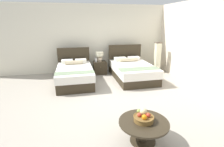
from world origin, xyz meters
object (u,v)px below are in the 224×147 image
object	(u,v)px
bed_near_window	(75,74)
coffee_table	(143,127)
nightstand	(100,68)
fruit_bowl	(144,117)
loose_apple	(139,111)
vase	(96,60)
bed_near_corner	(132,70)
table_lamp	(100,56)
floor_lamp_corner	(157,58)

from	to	relation	value
bed_near_window	coffee_table	bearing A→B (deg)	-71.26
nightstand	fruit_bowl	bearing A→B (deg)	-87.80
nightstand	fruit_bowl	size ratio (longest dim) A/B	1.44
nightstand	fruit_bowl	xyz separation A→B (m)	(0.17, -4.33, 0.22)
bed_near_window	nightstand	distance (m)	1.33
loose_apple	fruit_bowl	bearing A→B (deg)	-92.76
nightstand	coffee_table	size ratio (longest dim) A/B	0.59
fruit_bowl	vase	bearing A→B (deg)	94.34
coffee_table	vase	bearing A→B (deg)	94.29
loose_apple	bed_near_corner	bearing A→B (deg)	73.57
table_lamp	fruit_bowl	size ratio (longest dim) A/B	1.10
nightstand	bed_near_window	bearing A→B (deg)	-140.29
nightstand	vase	world-z (taller)	vase
table_lamp	coffee_table	distance (m)	4.40
bed_near_corner	loose_apple	bearing A→B (deg)	-106.43
bed_near_window	bed_near_corner	xyz separation A→B (m)	(2.15, 0.00, -0.00)
fruit_bowl	loose_apple	world-z (taller)	fruit_bowl
coffee_table	fruit_bowl	xyz separation A→B (m)	(0.00, 0.02, 0.18)
vase	fruit_bowl	world-z (taller)	vase
bed_near_corner	table_lamp	size ratio (longest dim) A/B	5.36
bed_near_corner	nightstand	world-z (taller)	bed_near_corner
coffee_table	loose_apple	distance (m)	0.33
bed_near_corner	fruit_bowl	distance (m)	3.62
bed_near_corner	floor_lamp_corner	distance (m)	1.49
vase	loose_apple	distance (m)	4.04
floor_lamp_corner	bed_near_corner	bearing A→B (deg)	-155.15
nightstand	table_lamp	xyz separation A→B (m)	(0.00, 0.02, 0.51)
coffee_table	loose_apple	world-z (taller)	loose_apple
coffee_table	fruit_bowl	world-z (taller)	fruit_bowl
table_lamp	coffee_table	bearing A→B (deg)	-87.86
coffee_table	floor_lamp_corner	world-z (taller)	floor_lamp_corner
nightstand	table_lamp	world-z (taller)	table_lamp
table_lamp	fruit_bowl	xyz separation A→B (m)	(0.17, -4.35, -0.28)
table_lamp	loose_apple	world-z (taller)	table_lamp
floor_lamp_corner	table_lamp	bearing A→B (deg)	174.02
bed_near_corner	fruit_bowl	world-z (taller)	bed_near_corner
coffee_table	nightstand	bearing A→B (deg)	92.15
table_lamp	floor_lamp_corner	size ratio (longest dim) A/B	0.32
table_lamp	loose_apple	distance (m)	4.10
fruit_bowl	bed_near_window	bearing A→B (deg)	108.89
bed_near_window	floor_lamp_corner	xyz separation A→B (m)	(3.47, 0.61, 0.32)
loose_apple	table_lamp	bearing A→B (deg)	92.51
vase	nightstand	bearing A→B (deg)	14.03
nightstand	table_lamp	distance (m)	0.51
bed_near_corner	vase	world-z (taller)	bed_near_corner
floor_lamp_corner	loose_apple	bearing A→B (deg)	-120.68
vase	fruit_bowl	distance (m)	4.31
vase	floor_lamp_corner	bearing A→B (deg)	-4.31
bed_near_corner	table_lamp	bearing A→B (deg)	142.36
table_lamp	vase	world-z (taller)	table_lamp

